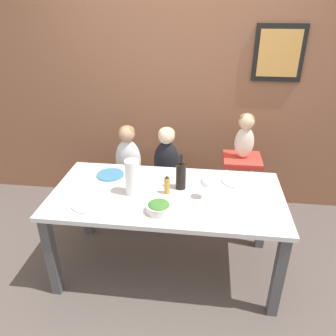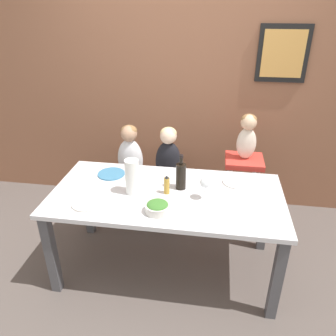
{
  "view_description": "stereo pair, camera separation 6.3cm",
  "coord_description": "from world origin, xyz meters",
  "px_view_note": "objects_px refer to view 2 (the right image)",
  "views": [
    {
      "loc": [
        0.27,
        -2.09,
        2.03
      ],
      "look_at": [
        0.0,
        0.06,
        0.91
      ],
      "focal_mm": 35.0,
      "sensor_mm": 36.0,
      "label": 1
    },
    {
      "loc": [
        0.33,
        -2.08,
        2.03
      ],
      "look_at": [
        0.0,
        0.06,
        0.91
      ],
      "focal_mm": 35.0,
      "sensor_mm": 36.0,
      "label": 2
    }
  ],
  "objects_px": {
    "chair_right_highchair": "(242,176)",
    "chair_far_left": "(132,185)",
    "dinner_plate_front_left": "(87,203)",
    "dinner_plate_back_left": "(111,174)",
    "person_child_center": "(168,155)",
    "wine_bottle": "(181,176)",
    "salad_bowl_large": "(157,207)",
    "wine_glass_near": "(205,183)",
    "paper_towel_roll": "(132,177)",
    "person_baby_right": "(247,134)",
    "chair_far_center": "(168,188)",
    "dinner_plate_back_right": "(237,182)",
    "person_child_left": "(130,152)"
  },
  "relations": [
    {
      "from": "chair_far_left",
      "to": "person_child_left",
      "type": "distance_m",
      "value": 0.36
    },
    {
      "from": "dinner_plate_front_left",
      "to": "dinner_plate_back_left",
      "type": "distance_m",
      "value": 0.45
    },
    {
      "from": "chair_right_highchair",
      "to": "dinner_plate_back_left",
      "type": "xyz_separation_m",
      "value": [
        -1.11,
        -0.43,
        0.16
      ]
    },
    {
      "from": "chair_far_center",
      "to": "paper_towel_roll",
      "type": "bearing_deg",
      "value": -103.67
    },
    {
      "from": "person_baby_right",
      "to": "wine_glass_near",
      "type": "relative_size",
      "value": 2.32
    },
    {
      "from": "chair_right_highchair",
      "to": "wine_bottle",
      "type": "xyz_separation_m",
      "value": [
        -0.51,
        -0.56,
        0.26
      ]
    },
    {
      "from": "dinner_plate_front_left",
      "to": "chair_far_left",
      "type": "bearing_deg",
      "value": 84.59
    },
    {
      "from": "person_baby_right",
      "to": "salad_bowl_large",
      "type": "distance_m",
      "value": 1.13
    },
    {
      "from": "person_baby_right",
      "to": "dinner_plate_front_left",
      "type": "xyz_separation_m",
      "value": [
        -1.15,
        -0.88,
        -0.26
      ]
    },
    {
      "from": "chair_far_left",
      "to": "dinner_plate_front_left",
      "type": "bearing_deg",
      "value": -95.41
    },
    {
      "from": "chair_far_left",
      "to": "chair_right_highchair",
      "type": "relative_size",
      "value": 0.61
    },
    {
      "from": "person_child_left",
      "to": "dinner_plate_front_left",
      "type": "xyz_separation_m",
      "value": [
        -0.08,
        -0.88,
        -0.01
      ]
    },
    {
      "from": "wine_glass_near",
      "to": "wine_bottle",
      "type": "bearing_deg",
      "value": 146.55
    },
    {
      "from": "dinner_plate_back_left",
      "to": "person_baby_right",
      "type": "bearing_deg",
      "value": 21.24
    },
    {
      "from": "chair_far_center",
      "to": "wine_glass_near",
      "type": "height_order",
      "value": "wine_glass_near"
    },
    {
      "from": "paper_towel_roll",
      "to": "wine_glass_near",
      "type": "distance_m",
      "value": 0.54
    },
    {
      "from": "chair_right_highchair",
      "to": "person_baby_right",
      "type": "xyz_separation_m",
      "value": [
        0.0,
        0.0,
        0.42
      ]
    },
    {
      "from": "wine_bottle",
      "to": "person_baby_right",
      "type": "bearing_deg",
      "value": 47.7
    },
    {
      "from": "chair_far_center",
      "to": "dinner_plate_back_left",
      "type": "bearing_deg",
      "value": -134.03
    },
    {
      "from": "dinner_plate_front_left",
      "to": "person_baby_right",
      "type": "bearing_deg",
      "value": 37.62
    },
    {
      "from": "chair_far_left",
      "to": "chair_far_center",
      "type": "xyz_separation_m",
      "value": [
        0.37,
        0.0,
        0.0
      ]
    },
    {
      "from": "chair_far_center",
      "to": "person_child_center",
      "type": "distance_m",
      "value": 0.36
    },
    {
      "from": "wine_bottle",
      "to": "salad_bowl_large",
      "type": "bearing_deg",
      "value": -109.46
    },
    {
      "from": "chair_far_center",
      "to": "wine_glass_near",
      "type": "relative_size",
      "value": 2.62
    },
    {
      "from": "chair_far_left",
      "to": "chair_right_highchair",
      "type": "height_order",
      "value": "chair_right_highchair"
    },
    {
      "from": "chair_far_center",
      "to": "person_child_center",
      "type": "relative_size",
      "value": 0.85
    },
    {
      "from": "chair_far_left",
      "to": "person_baby_right",
      "type": "relative_size",
      "value": 1.13
    },
    {
      "from": "wine_glass_near",
      "to": "paper_towel_roll",
      "type": "bearing_deg",
      "value": 179.54
    },
    {
      "from": "chair_far_left",
      "to": "wine_bottle",
      "type": "xyz_separation_m",
      "value": [
        0.55,
        -0.56,
        0.46
      ]
    },
    {
      "from": "chair_far_center",
      "to": "person_baby_right",
      "type": "bearing_deg",
      "value": 0.12
    },
    {
      "from": "chair_far_center",
      "to": "wine_bottle",
      "type": "xyz_separation_m",
      "value": [
        0.18,
        -0.56,
        0.46
      ]
    },
    {
      "from": "dinner_plate_front_left",
      "to": "salad_bowl_large",
      "type": "bearing_deg",
      "value": -2.22
    },
    {
      "from": "dinner_plate_back_right",
      "to": "paper_towel_roll",
      "type": "bearing_deg",
      "value": -160.84
    },
    {
      "from": "chair_far_left",
      "to": "dinner_plate_front_left",
      "type": "height_order",
      "value": "dinner_plate_front_left"
    },
    {
      "from": "wine_glass_near",
      "to": "person_baby_right",
      "type": "bearing_deg",
      "value": 64.87
    },
    {
      "from": "chair_right_highchair",
      "to": "dinner_plate_back_right",
      "type": "height_order",
      "value": "chair_right_highchair"
    },
    {
      "from": "paper_towel_roll",
      "to": "chair_right_highchair",
      "type": "bearing_deg",
      "value": 38.43
    },
    {
      "from": "person_child_center",
      "to": "salad_bowl_large",
      "type": "bearing_deg",
      "value": -86.07
    },
    {
      "from": "person_child_left",
      "to": "salad_bowl_large",
      "type": "distance_m",
      "value": 1.0
    },
    {
      "from": "salad_bowl_large",
      "to": "dinner_plate_back_left",
      "type": "bearing_deg",
      "value": 135.39
    },
    {
      "from": "dinner_plate_front_left",
      "to": "dinner_plate_back_left",
      "type": "xyz_separation_m",
      "value": [
        0.04,
        0.45,
        0.0
      ]
    },
    {
      "from": "person_baby_right",
      "to": "paper_towel_roll",
      "type": "distance_m",
      "value": 1.11
    },
    {
      "from": "chair_far_left",
      "to": "dinner_plate_back_right",
      "type": "distance_m",
      "value": 1.12
    },
    {
      "from": "chair_right_highchair",
      "to": "paper_towel_roll",
      "type": "relative_size",
      "value": 2.8
    },
    {
      "from": "dinner_plate_front_left",
      "to": "dinner_plate_back_left",
      "type": "height_order",
      "value": "same"
    },
    {
      "from": "person_child_center",
      "to": "wine_bottle",
      "type": "bearing_deg",
      "value": -72.08
    },
    {
      "from": "chair_right_highchair",
      "to": "paper_towel_roll",
      "type": "height_order",
      "value": "paper_towel_roll"
    },
    {
      "from": "chair_far_center",
      "to": "chair_right_highchair",
      "type": "bearing_deg",
      "value": 0.0
    },
    {
      "from": "dinner_plate_back_right",
      "to": "chair_far_center",
      "type": "bearing_deg",
      "value": 146.13
    },
    {
      "from": "chair_right_highchair",
      "to": "chair_far_left",
      "type": "bearing_deg",
      "value": 180.0
    }
  ]
}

